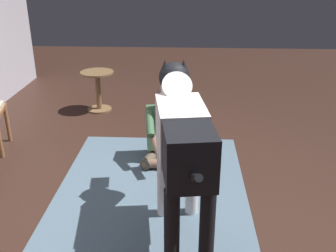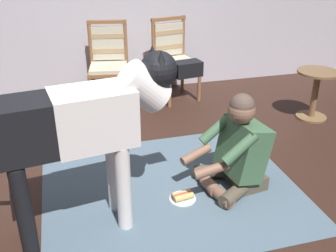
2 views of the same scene
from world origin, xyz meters
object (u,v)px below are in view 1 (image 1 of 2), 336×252
Objects in this scene: person_sitting_on_floor at (167,130)px; hot_dog_on_plate at (171,179)px; round_side_table at (98,87)px; large_dog at (182,137)px.

person_sitting_on_floor is 3.83× the size of hot_dog_on_plate.
hot_dog_on_plate is 0.38× the size of round_side_table.
person_sitting_on_floor is 1.46× the size of round_side_table.
large_dog is 2.78× the size of round_side_table.
person_sitting_on_floor is 0.56m from hot_dog_on_plate.
person_sitting_on_floor is at bearing -143.98° from round_side_table.
hot_dog_on_plate is (0.69, 0.10, -0.76)m from large_dog.
large_dog reaches higher than round_side_table.
large_dog reaches higher than hot_dog_on_plate.
person_sitting_on_floor is at bearing 8.35° from hot_dog_on_plate.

